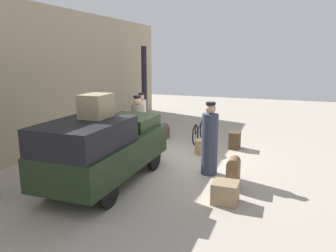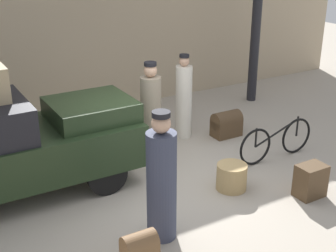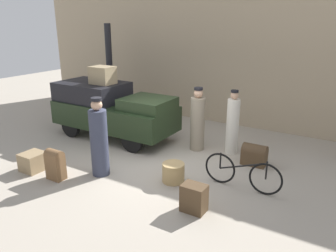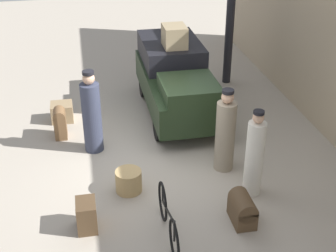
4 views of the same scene
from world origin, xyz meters
name	(u,v)px [view 1 (image 1 of 4)]	position (x,y,z in m)	size (l,w,h in m)	color
ground_plane	(172,160)	(0.00, 0.00, 0.00)	(30.00, 30.00, 0.00)	#A89E8E
station_building_facade	(52,79)	(0.00, 4.08, 2.25)	(16.00, 0.15, 4.50)	tan
canopy_pillar_right	(144,87)	(4.14, 2.71, 1.68)	(0.23, 0.23, 3.36)	black
truck	(104,147)	(-2.26, 0.88, 0.91)	(3.83, 1.57, 1.64)	black
bicycle	(199,131)	(2.31, -0.20, 0.36)	(1.72, 0.04, 0.75)	black
wicker_basket	(203,147)	(0.89, -0.70, 0.22)	(0.50, 0.50, 0.44)	tan
porter_with_bicycle	(138,126)	(0.47, 1.31, 0.81)	(0.40, 0.40, 1.77)	gray
conductor_in_dark_uniform	(142,120)	(1.38, 1.59, 0.81)	(0.34, 0.34, 1.74)	silver
porter_lifting_near_truck	(210,142)	(-0.76, -1.27, 0.85)	(0.41, 0.41, 1.86)	#33384C
trunk_large_brown	(225,192)	(-2.30, -1.97, 0.22)	(0.50, 0.52, 0.44)	#937A56
suitcase_tan_flat	(162,132)	(2.16, 1.14, 0.27)	(0.60, 0.36, 0.54)	#4C3823
trunk_wicker_pale	(235,140)	(1.83, -1.52, 0.27)	(0.46, 0.34, 0.55)	#4C3823
trunk_barrel_dark	(233,172)	(-1.46, -1.99, 0.38)	(0.41, 0.27, 0.72)	brown
trunk_on_truck_roof	(96,106)	(-2.52, 0.88, 1.90)	(0.68, 0.54, 0.52)	#9E8966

